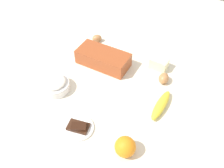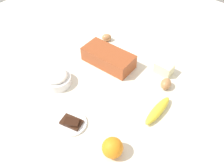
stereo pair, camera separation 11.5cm
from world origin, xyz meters
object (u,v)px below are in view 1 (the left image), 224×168
egg_near_butter (164,78)px  chocolate_plate (78,128)px  loaf_pan (103,58)px  orange_fruit (125,147)px  butter_block (159,64)px  egg_beside_bowl (97,38)px  flour_bowl (55,84)px  banana (161,105)px

egg_near_butter → chocolate_plate: 0.49m
loaf_pan → chocolate_plate: (0.14, -0.40, -0.03)m
orange_fruit → chocolate_plate: size_ratio=0.64×
butter_block → chocolate_plate: size_ratio=0.69×
butter_block → egg_beside_bowl: (-0.41, 0.02, -0.01)m
egg_beside_bowl → chocolate_plate: (0.29, -0.55, -0.01)m
flour_bowl → butter_block: bearing=48.7°
banana → chocolate_plate: (-0.25, -0.29, -0.01)m
banana → egg_near_butter: egg_near_butter is taller
flour_bowl → egg_near_butter: size_ratio=2.18×
butter_block → egg_near_butter: butter_block is taller
egg_near_butter → banana: bearing=-70.2°
egg_beside_bowl → chocolate_plate: bearing=-62.5°
banana → egg_beside_bowl: 0.60m
loaf_pan → egg_near_butter: 0.34m
egg_beside_bowl → chocolate_plate: egg_beside_bowl is taller
orange_fruit → butter_block: (-0.10, 0.52, -0.01)m
egg_near_butter → egg_beside_bowl: egg_near_butter is taller
flour_bowl → egg_near_butter: flour_bowl is taller
egg_beside_bowl → chocolate_plate: size_ratio=0.44×
loaf_pan → chocolate_plate: loaf_pan is taller
loaf_pan → egg_beside_bowl: 0.21m
egg_near_butter → loaf_pan: bearing=-171.6°
banana → chocolate_plate: 0.38m
banana → orange_fruit: size_ratio=2.27×
banana → egg_near_butter: 0.17m
orange_fruit → egg_beside_bowl: size_ratio=1.47×
banana → butter_block: bearing=116.7°
loaf_pan → egg_near_butter: (0.33, 0.05, -0.02)m
egg_near_butter → chocolate_plate: (-0.19, -0.45, -0.02)m
banana → butter_block: 0.27m
orange_fruit → butter_block: size_ratio=0.93×
flour_bowl → egg_near_butter: (0.43, 0.33, -0.01)m
butter_block → orange_fruit: bearing=-79.6°
chocolate_plate → butter_block: bearing=76.9°
orange_fruit → egg_near_butter: orange_fruit is taller
orange_fruit → chocolate_plate: 0.22m
flour_bowl → orange_fruit: bearing=-13.5°
orange_fruit → egg_beside_bowl: 0.74m
flour_bowl → banana: (0.48, 0.17, -0.01)m
butter_block → chocolate_plate: butter_block is taller
loaf_pan → flour_bowl: loaf_pan is taller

